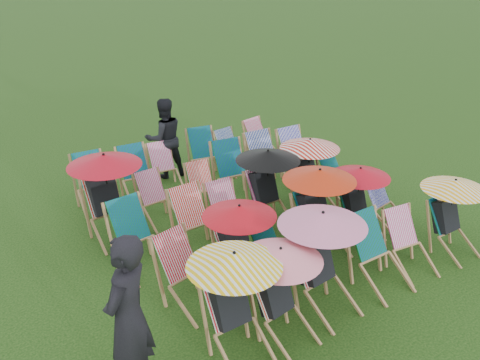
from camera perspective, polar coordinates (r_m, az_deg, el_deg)
ground at (r=9.09m, az=1.75°, el=-5.34°), size 100.00×100.00×0.00m
deckchair_0 at (r=6.30m, az=-0.41°, el=-13.10°), size 1.11×1.15×1.32m
deckchair_1 at (r=6.57m, az=4.55°, el=-11.98°), size 1.02×1.10×1.21m
deckchair_2 at (r=7.06m, az=8.90°, el=-8.51°), size 1.15×1.22×1.37m
deckchair_3 at (r=7.78m, az=14.72°, el=-7.66°), size 0.67×0.93×0.99m
deckchair_4 at (r=8.27m, az=17.76°, el=-6.47°), size 0.68×0.87×0.87m
deckchair_5 at (r=8.85m, az=21.79°, el=-3.55°), size 1.00×1.03×1.18m
deckchair_6 at (r=7.19m, az=-5.40°, el=-9.91°), size 0.80×0.99×0.97m
deckchair_7 at (r=7.42m, az=0.12°, el=-7.07°), size 1.03×1.08×1.22m
deckchair_8 at (r=7.85m, az=3.58°, el=-7.13°), size 0.68×0.85×0.83m
deckchair_9 at (r=8.30m, az=8.54°, el=-3.20°), size 1.13×1.18×1.34m
deckchair_10 at (r=8.88m, az=12.67°, el=-2.25°), size 0.98×1.02×1.16m
deckchair_11 at (r=9.37m, az=15.39°, el=-2.36°), size 0.67×0.85×0.85m
deckchair_12 at (r=8.03m, az=-10.78°, el=-6.09°), size 0.73×0.97×1.00m
deckchair_13 at (r=8.31m, az=-4.49°, el=-4.62°), size 0.67×0.92×0.98m
deckchair_14 at (r=8.65m, az=-1.07°, el=-3.60°), size 0.64×0.86×0.89m
deckchair_15 at (r=9.02m, az=3.10°, el=-0.71°), size 1.09×1.13×1.29m
deckchair_16 at (r=9.64m, az=7.59°, el=0.77°), size 1.07×1.15×1.27m
deckchair_17 at (r=10.08m, az=10.64°, el=0.20°), size 0.73×0.90×0.87m
deckchair_18 at (r=8.83m, az=-13.94°, el=-1.63°), size 1.18×1.22×1.40m
deckchair_19 at (r=9.27m, az=-8.81°, el=-2.06°), size 0.59×0.80×0.84m
deckchair_20 at (r=9.58m, az=-3.77°, el=-0.93°), size 0.63×0.81×0.82m
deckchair_21 at (r=9.94m, az=-0.52°, el=0.79°), size 0.82×1.04×1.03m
deckchair_22 at (r=10.44m, az=3.05°, el=1.96°), size 0.74×0.98×1.02m
deckchair_23 at (r=10.83m, az=6.36°, el=2.59°), size 0.71×0.94×0.98m
deckchair_24 at (r=9.94m, az=-15.31°, el=-0.39°), size 0.72×0.94×0.96m
deckchair_25 at (r=10.15m, az=-10.81°, el=0.58°), size 0.70×0.92×0.94m
deckchair_26 at (r=10.47m, az=-7.98°, el=1.28°), size 0.66×0.84×0.84m
deckchair_27 at (r=10.88m, az=-3.65°, el=2.68°), size 0.78×0.97×0.94m
deckchair_28 at (r=11.17m, az=-0.70°, el=3.03°), size 0.62×0.81×0.83m
deckchair_29 at (r=11.65m, az=2.55°, el=4.10°), size 0.72×0.90×0.89m
person_left at (r=5.84m, az=-11.85°, el=-14.06°), size 0.83×0.79×1.91m
person_rear at (r=10.88m, az=-8.06°, el=4.46°), size 0.88×0.74×1.64m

